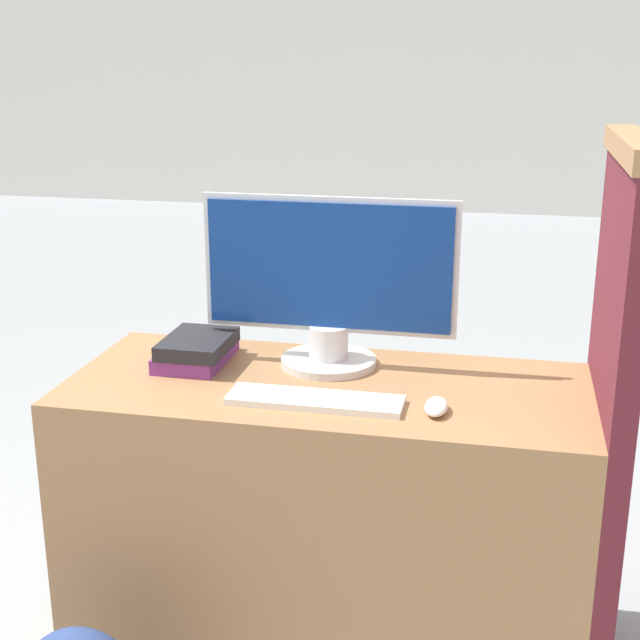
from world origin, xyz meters
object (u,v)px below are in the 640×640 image
book_stack (197,350)px  mouse (436,407)px  monitor (329,284)px  keyboard (313,400)px

book_stack → mouse: bearing=-17.6°
mouse → book_stack: (-0.63, 0.20, 0.02)m
monitor → book_stack: 0.38m
monitor → mouse: (0.30, -0.26, -0.20)m
monitor → keyboard: (0.02, -0.26, -0.20)m
book_stack → keyboard: bearing=-30.0°
monitor → mouse: bearing=-41.1°
keyboard → mouse: mouse is taller
mouse → book_stack: size_ratio=0.40×
monitor → book_stack: size_ratio=2.58×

